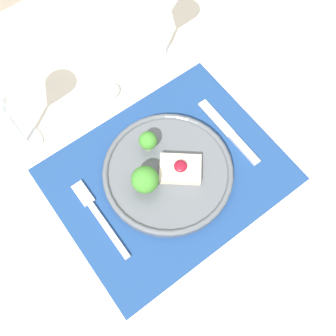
{
  "coord_description": "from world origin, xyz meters",
  "views": [
    {
      "loc": [
        -0.17,
        -0.23,
        1.5
      ],
      "look_at": [
        0.0,
        0.0,
        0.78
      ],
      "focal_mm": 42.0,
      "sensor_mm": 36.0,
      "label": 1
    }
  ],
  "objects_px": {
    "dinner_plate": "(167,170)",
    "knife": "(232,136)",
    "wine_glass_far": "(0,105)",
    "fork": "(97,214)",
    "wine_glass_near": "(164,12)",
    "spoon": "(102,96)"
  },
  "relations": [
    {
      "from": "fork",
      "to": "wine_glass_far",
      "type": "xyz_separation_m",
      "value": [
        -0.03,
        0.22,
        0.14
      ]
    },
    {
      "from": "fork",
      "to": "knife",
      "type": "bearing_deg",
      "value": -5.02
    },
    {
      "from": "fork",
      "to": "knife",
      "type": "xyz_separation_m",
      "value": [
        0.32,
        -0.03,
        -0.0
      ]
    },
    {
      "from": "wine_glass_near",
      "to": "wine_glass_far",
      "type": "height_order",
      "value": "wine_glass_far"
    },
    {
      "from": "wine_glass_near",
      "to": "wine_glass_far",
      "type": "distance_m",
      "value": 0.36
    },
    {
      "from": "knife",
      "to": "wine_glass_far",
      "type": "distance_m",
      "value": 0.45
    },
    {
      "from": "dinner_plate",
      "to": "wine_glass_near",
      "type": "relative_size",
      "value": 1.35
    },
    {
      "from": "knife",
      "to": "fork",
      "type": "bearing_deg",
      "value": 174.7
    },
    {
      "from": "dinner_plate",
      "to": "wine_glass_far",
      "type": "distance_m",
      "value": 0.32
    },
    {
      "from": "wine_glass_far",
      "to": "wine_glass_near",
      "type": "bearing_deg",
      "value": 1.06
    },
    {
      "from": "wine_glass_near",
      "to": "spoon",
      "type": "bearing_deg",
      "value": -177.79
    },
    {
      "from": "fork",
      "to": "knife",
      "type": "relative_size",
      "value": 1.0
    },
    {
      "from": "wine_glass_near",
      "to": "fork",
      "type": "bearing_deg",
      "value": -145.39
    },
    {
      "from": "dinner_plate",
      "to": "wine_glass_near",
      "type": "distance_m",
      "value": 0.31
    },
    {
      "from": "dinner_plate",
      "to": "spoon",
      "type": "xyz_separation_m",
      "value": [
        -0.01,
        0.23,
        -0.01
      ]
    },
    {
      "from": "fork",
      "to": "wine_glass_far",
      "type": "height_order",
      "value": "wine_glass_far"
    },
    {
      "from": "fork",
      "to": "wine_glass_far",
      "type": "relative_size",
      "value": 0.91
    },
    {
      "from": "spoon",
      "to": "wine_glass_near",
      "type": "xyz_separation_m",
      "value": [
        0.17,
        0.01,
        0.13
      ]
    },
    {
      "from": "dinner_plate",
      "to": "wine_glass_near",
      "type": "height_order",
      "value": "wine_glass_near"
    },
    {
      "from": "dinner_plate",
      "to": "knife",
      "type": "distance_m",
      "value": 0.16
    },
    {
      "from": "fork",
      "to": "wine_glass_near",
      "type": "height_order",
      "value": "wine_glass_near"
    },
    {
      "from": "dinner_plate",
      "to": "fork",
      "type": "xyz_separation_m",
      "value": [
        -0.16,
        0.01,
        -0.01
      ]
    }
  ]
}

